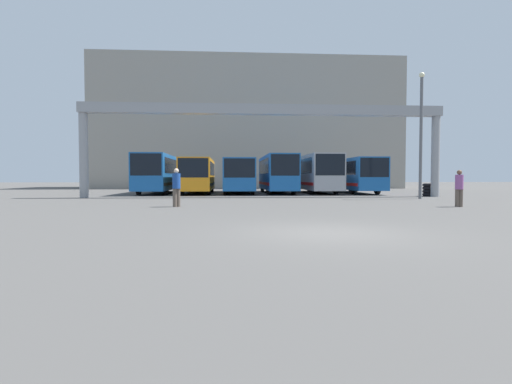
# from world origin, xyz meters

# --- Properties ---
(ground_plane) EXTENTS (200.00, 200.00, 0.00)m
(ground_plane) POSITION_xyz_m (0.00, 0.00, 0.00)
(ground_plane) COLOR #514F4C
(building_backdrop) EXTENTS (39.06, 12.00, 16.49)m
(building_backdrop) POSITION_xyz_m (0.00, 44.54, 8.25)
(building_backdrop) COLOR gray
(building_backdrop) RESTS_ON ground
(overhead_gantry) EXTENTS (25.74, 0.80, 6.57)m
(overhead_gantry) POSITION_xyz_m (0.00, 18.24, 5.48)
(overhead_gantry) COLOR gray
(overhead_gantry) RESTS_ON ground
(bus_slot_0) EXTENTS (2.55, 11.30, 3.31)m
(bus_slot_0) POSITION_xyz_m (-8.76, 25.87, 1.91)
(bus_slot_0) COLOR #1959A5
(bus_slot_0) RESTS_ON ground
(bus_slot_1) EXTENTS (2.51, 10.19, 2.98)m
(bus_slot_1) POSITION_xyz_m (-5.26, 25.32, 1.72)
(bus_slot_1) COLOR orange
(bus_slot_1) RESTS_ON ground
(bus_slot_2) EXTENTS (2.60, 10.77, 2.96)m
(bus_slot_2) POSITION_xyz_m (-1.75, 25.61, 1.71)
(bus_slot_2) COLOR #1959A5
(bus_slot_2) RESTS_ON ground
(bus_slot_3) EXTENTS (2.43, 11.07, 3.30)m
(bus_slot_3) POSITION_xyz_m (1.75, 25.76, 1.90)
(bus_slot_3) COLOR #1959A5
(bus_slot_3) RESTS_ON ground
(bus_slot_4) EXTENTS (2.55, 10.74, 3.34)m
(bus_slot_4) POSITION_xyz_m (5.26, 25.59, 1.92)
(bus_slot_4) COLOR #999EA5
(bus_slot_4) RESTS_ON ground
(bus_slot_5) EXTENTS (2.53, 10.29, 3.05)m
(bus_slot_5) POSITION_xyz_m (8.76, 25.37, 1.76)
(bus_slot_5) COLOR #1959A5
(bus_slot_5) RESTS_ON ground
(pedestrian_mid_right) EXTENTS (0.37, 0.37, 1.79)m
(pedestrian_mid_right) POSITION_xyz_m (8.58, 8.47, 0.95)
(pedestrian_mid_right) COLOR brown
(pedestrian_mid_right) RESTS_ON ground
(pedestrian_mid_left) EXTENTS (0.39, 0.39, 1.87)m
(pedestrian_mid_left) POSITION_xyz_m (-5.09, 9.41, 0.99)
(pedestrian_mid_left) COLOR brown
(pedestrian_mid_left) RESTS_ON ground
(tire_stack) EXTENTS (1.04, 1.04, 0.96)m
(tire_stack) POSITION_xyz_m (12.54, 18.93, 0.48)
(tire_stack) COLOR black
(tire_stack) RESTS_ON ground
(lamp_post) EXTENTS (0.36, 0.36, 8.33)m
(lamp_post) POSITION_xyz_m (10.13, 15.56, 4.53)
(lamp_post) COLOR #595B60
(lamp_post) RESTS_ON ground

